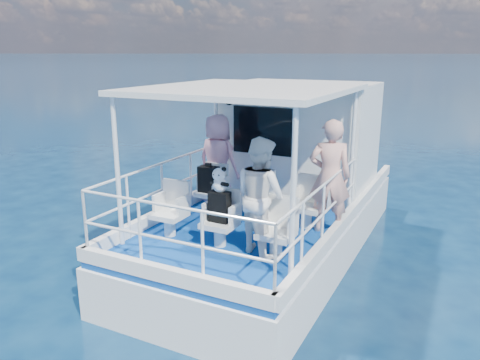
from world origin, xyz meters
name	(u,v)px	position (x,y,z in m)	size (l,w,h in m)	color
ground	(251,271)	(0.00, 0.00, 0.00)	(2000.00, 2000.00, 0.00)	#08213E
hull	(273,250)	(0.00, 1.00, 0.00)	(3.00, 7.00, 1.60)	white
deck	(274,208)	(0.00, 1.00, 0.85)	(2.90, 6.90, 0.10)	navy
cabin	(300,137)	(0.00, 2.30, 2.00)	(2.85, 2.00, 2.20)	white
canopy	(247,89)	(0.00, -0.20, 3.14)	(3.00, 3.20, 0.08)	white
canopy_posts	(245,162)	(0.00, -0.25, 2.00)	(2.77, 2.97, 2.20)	white
railings	(236,204)	(0.00, -0.58, 1.40)	(2.84, 3.59, 1.00)	white
seat_port_fwd	(211,201)	(-0.90, 0.20, 1.09)	(0.48, 0.46, 0.38)	silver
seat_center_fwd	(257,208)	(0.00, 0.20, 1.09)	(0.48, 0.46, 0.38)	silver
seat_stbd_fwd	(306,216)	(0.90, 0.20, 1.09)	(0.48, 0.46, 0.38)	silver
seat_port_aft	(170,224)	(-0.90, -1.10, 1.09)	(0.48, 0.46, 0.38)	silver
seat_center_aft	(220,234)	(0.00, -1.10, 1.09)	(0.48, 0.46, 0.38)	silver
seat_stbd_aft	(276,245)	(0.90, -1.10, 1.09)	(0.48, 0.46, 0.38)	silver
passenger_port_fwd	(218,160)	(-0.99, 0.61, 1.75)	(0.64, 0.46, 1.71)	pink
passenger_stbd_fwd	(330,176)	(1.25, 0.22, 1.81)	(0.66, 0.43, 1.81)	#E8A396
passenger_stbd_aft	(261,196)	(0.62, -1.02, 1.74)	(0.82, 0.64, 1.68)	white
backpack_port	(209,179)	(-0.91, 0.14, 1.51)	(0.35, 0.20, 0.47)	black
backpack_center	(220,207)	(0.00, -1.09, 1.51)	(0.31, 0.17, 0.46)	black
compact_camera	(208,165)	(-0.93, 0.15, 1.78)	(0.10, 0.06, 0.06)	black
panda	(220,179)	(0.00, -1.09, 1.93)	(0.24, 0.20, 0.37)	white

